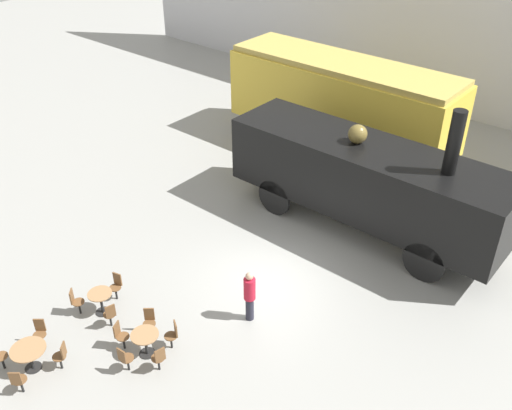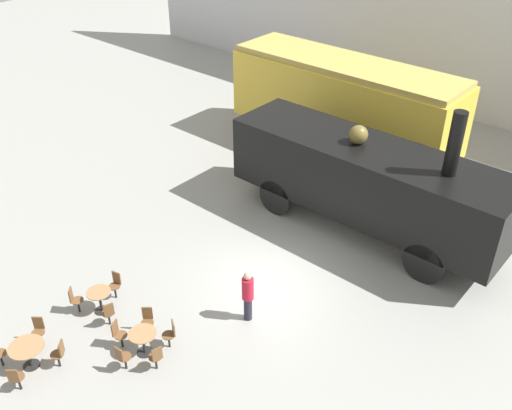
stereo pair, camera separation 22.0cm
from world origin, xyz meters
name	(u,v)px [view 2 (the right image)]	position (x,y,z in m)	size (l,w,h in m)	color
ground_plane	(270,276)	(0.00, 0.00, 0.00)	(80.00, 80.00, 0.00)	gray
backdrop_wall	(493,28)	(0.00, 15.78, 4.50)	(44.00, 0.15, 9.00)	silver
passenger_coach_vintage	(344,99)	(-3.14, 8.70, 2.46)	(10.06, 2.88, 4.07)	gold
steam_locomotive	(367,179)	(0.80, 4.14, 2.07)	(9.82, 2.62, 5.26)	black
cafe_table_near	(99,297)	(-2.77, -4.45, 0.53)	(0.71, 0.71, 0.73)	black
cafe_table_mid	(27,350)	(-2.48, -6.93, 0.57)	(0.92, 0.92, 0.71)	black
cafe_table_far	(143,338)	(-0.55, -4.68, 0.54)	(0.76, 0.76, 0.72)	black
cafe_chair_0	(109,312)	(-2.08, -4.65, 0.51)	(0.39, 0.37, 0.87)	black
cafe_chair_1	(116,283)	(-2.94, -3.74, 0.51)	(0.36, 0.38, 0.87)	black
cafe_chair_2	(74,299)	(-3.30, -4.95, 0.51)	(0.40, 0.40, 0.87)	black
cafe_chair_3	(59,352)	(-1.83, -6.41, 0.51)	(0.41, 0.40, 0.87)	black
cafe_chair_4	(38,329)	(-3.00, -6.29, 0.51)	(0.40, 0.41, 0.87)	black
cafe_chair_6	(16,378)	(-1.95, -7.58, 0.51)	(0.40, 0.41, 0.87)	black
cafe_chair_7	(147,319)	(-1.04, -4.11, 0.51)	(0.40, 0.41, 0.87)	black
cafe_chair_8	(118,333)	(-1.24, -4.97, 0.51)	(0.40, 0.38, 0.87)	black
cafe_chair_9	(122,356)	(-0.49, -5.43, 0.51)	(0.36, 0.36, 0.87)	black
cafe_chair_10	(156,356)	(0.18, -4.85, 0.51)	(0.38, 0.36, 0.87)	black
cafe_chair_11	(171,333)	(-0.16, -4.04, 0.51)	(0.39, 0.40, 0.87)	black
visitor_person	(248,294)	(0.71, -1.87, 0.92)	(0.34, 0.34, 1.70)	#262633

